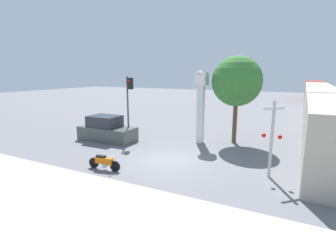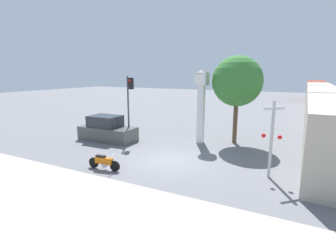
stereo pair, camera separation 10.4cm
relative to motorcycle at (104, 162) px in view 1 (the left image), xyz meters
The scene contains 9 objects.
ground_plane 3.67m from the motorcycle, 51.52° to the left, with size 120.00×120.00×0.00m, color slate.
sidewalk_strip 4.61m from the motorcycle, 60.41° to the right, with size 36.00×6.00×0.10m.
motorcycle is the anchor object (origin of this frame).
clock_tower 8.18m from the motorcycle, 71.13° to the left, with size 0.99×0.99×5.05m.
freight_train 27.16m from the motorcycle, 67.64° to the left, with size 2.80×48.40×3.40m.
traffic_light 6.50m from the motorcycle, 112.29° to the left, with size 0.50×0.35×4.62m.
railroad_crossing_signal 8.25m from the motorcycle, 20.44° to the left, with size 0.90×0.82×3.63m.
street_tree 10.30m from the motorcycle, 61.03° to the left, with size 3.41×3.41×6.00m.
parked_car 6.11m from the motorcycle, 128.74° to the left, with size 4.24×1.89×1.80m.
Camera 1 is at (6.40, -12.63, 4.86)m, focal length 28.00 mm.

